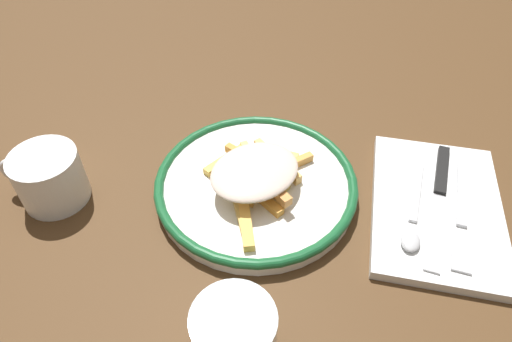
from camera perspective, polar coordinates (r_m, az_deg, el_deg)
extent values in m
plane|color=#4D331B|center=(0.61, 0.00, -2.54)|extent=(2.60, 2.60, 0.00)
cylinder|color=white|center=(0.60, 0.00, -1.96)|extent=(0.26, 0.26, 0.02)
torus|color=#18592E|center=(0.59, 0.00, -1.36)|extent=(0.26, 0.26, 0.01)
cube|color=gold|center=(0.55, -1.97, -5.38)|extent=(0.04, 0.08, 0.01)
cube|color=gold|center=(0.60, 3.68, 0.47)|extent=(0.07, 0.06, 0.01)
cube|color=gold|center=(0.59, 0.81, -1.15)|extent=(0.02, 0.07, 0.01)
cube|color=gold|center=(0.59, -0.44, -1.05)|extent=(0.05, 0.06, 0.01)
cube|color=#CA8E43|center=(0.59, -0.01, -0.94)|extent=(0.02, 0.06, 0.01)
cube|color=#C98340|center=(0.56, 1.54, -1.61)|extent=(0.07, 0.06, 0.01)
cube|color=#CC9044|center=(0.59, -0.26, -0.61)|extent=(0.04, 0.06, 0.01)
cube|color=#EEB163|center=(0.57, 0.08, -1.20)|extent=(0.06, 0.05, 0.01)
cube|color=gold|center=(0.60, -1.29, 1.74)|extent=(0.06, 0.04, 0.01)
cube|color=#E9B764|center=(0.58, 0.06, -1.95)|extent=(0.09, 0.06, 0.01)
cube|color=#EDA258|center=(0.63, 2.42, 2.28)|extent=(0.06, 0.02, 0.01)
cube|color=#E8B555|center=(0.58, -0.03, -1.66)|extent=(0.02, 0.07, 0.01)
cube|color=#EAA555|center=(0.60, -1.80, -0.26)|extent=(0.06, 0.05, 0.01)
cube|color=#ECAC48|center=(0.54, -1.62, -6.14)|extent=(0.04, 0.08, 0.01)
cube|color=gold|center=(0.57, 1.03, -3.57)|extent=(0.05, 0.05, 0.01)
cube|color=#EEB561|center=(0.61, 2.63, 1.27)|extent=(0.07, 0.07, 0.01)
cube|color=#F5C450|center=(0.62, -3.80, 1.39)|extent=(0.05, 0.06, 0.01)
cube|color=#E4B165|center=(0.60, -0.16, 0.68)|extent=(0.05, 0.08, 0.01)
cube|color=#EDC356|center=(0.59, 1.49, -0.40)|extent=(0.06, 0.05, 0.01)
ellipsoid|color=beige|center=(0.57, -0.53, 0.03)|extent=(0.15, 0.15, 0.02)
cube|color=silver|center=(0.62, 21.55, -4.30)|extent=(0.16, 0.24, 0.01)
cube|color=silver|center=(0.64, 24.26, -2.57)|extent=(0.03, 0.11, 0.00)
cube|color=silver|center=(0.57, 24.21, -9.66)|extent=(0.03, 0.05, 0.00)
cube|color=black|center=(0.66, 22.15, 0.11)|extent=(0.03, 0.09, 0.01)
cube|color=silver|center=(0.59, 21.46, -6.95)|extent=(0.04, 0.12, 0.00)
cube|color=silver|center=(0.62, 19.36, -2.40)|extent=(0.03, 0.10, 0.00)
ellipsoid|color=silver|center=(0.56, 18.70, -8.24)|extent=(0.03, 0.03, 0.01)
cylinder|color=silver|center=(0.45, -2.68, -20.29)|extent=(0.08, 0.08, 0.09)
cylinder|color=white|center=(0.63, -24.28, -0.77)|extent=(0.08, 0.08, 0.07)
torus|color=white|center=(0.65, -27.79, -0.01)|extent=(0.04, 0.01, 0.04)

